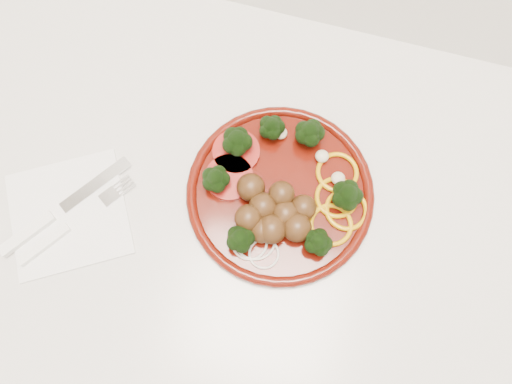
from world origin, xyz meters
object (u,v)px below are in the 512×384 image
(napkin, at_px, (69,214))
(knife, at_px, (49,218))
(fork, at_px, (58,234))
(plate, at_px, (279,193))

(napkin, bearing_deg, knife, -147.17)
(knife, distance_m, fork, 0.03)
(knife, bearing_deg, napkin, -22.66)
(napkin, distance_m, knife, 0.02)
(plate, relative_size, napkin, 1.67)
(napkin, xyz_separation_m, fork, (-0.00, -0.03, 0.01))
(fork, bearing_deg, napkin, 33.31)
(plate, distance_m, fork, 0.29)
(plate, distance_m, knife, 0.30)
(knife, height_order, fork, knife)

